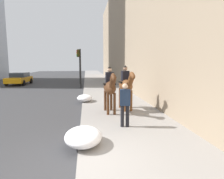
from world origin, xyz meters
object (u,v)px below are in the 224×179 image
object	(u,v)px
traffic_light_far_curb	(79,62)
pedestrian_greeting	(125,102)
mounted_horse_near	(110,87)
mounted_horse_far	(126,85)
car_near_lane	(19,78)
traffic_light_near_curb	(80,62)

from	to	relation	value
traffic_light_far_curb	pedestrian_greeting	bearing A→B (deg)	-172.37
mounted_horse_near	mounted_horse_far	distance (m)	1.06
car_near_lane	traffic_light_far_curb	world-z (taller)	traffic_light_far_curb
mounted_horse_far	traffic_light_near_curb	size ratio (longest dim) A/B	0.59
car_near_lane	mounted_horse_near	bearing A→B (deg)	32.99
pedestrian_greeting	mounted_horse_far	bearing A→B (deg)	-4.49
mounted_horse_far	pedestrian_greeting	size ratio (longest dim) A/B	1.38
traffic_light_near_curb	mounted_horse_near	bearing A→B (deg)	-170.49
mounted_horse_far	traffic_light_near_curb	world-z (taller)	traffic_light_near_curb
mounted_horse_far	pedestrian_greeting	world-z (taller)	mounted_horse_far
car_near_lane	traffic_light_far_curb	xyz separation A→B (m)	(-0.22, -7.14, 1.96)
pedestrian_greeting	car_near_lane	world-z (taller)	pedestrian_greeting
mounted_horse_near	traffic_light_near_curb	distance (m)	10.89
car_near_lane	traffic_light_far_curb	bearing A→B (deg)	90.24
mounted_horse_far	pedestrian_greeting	xyz separation A→B (m)	(-2.76, 0.61, -0.35)
traffic_light_far_curb	car_near_lane	bearing A→B (deg)	88.25
mounted_horse_far	car_near_lane	xyz separation A→B (m)	(14.69, 10.06, -0.69)
pedestrian_greeting	traffic_light_far_curb	xyz separation A→B (m)	(17.22, 2.31, 1.62)
pedestrian_greeting	car_near_lane	distance (m)	19.84
mounted_horse_far	traffic_light_near_curb	xyz separation A→B (m)	(10.13, 2.70, 1.23)
mounted_horse_far	car_near_lane	bearing A→B (deg)	-153.28
mounted_horse_near	traffic_light_near_curb	xyz separation A→B (m)	(10.67, 1.79, 1.26)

